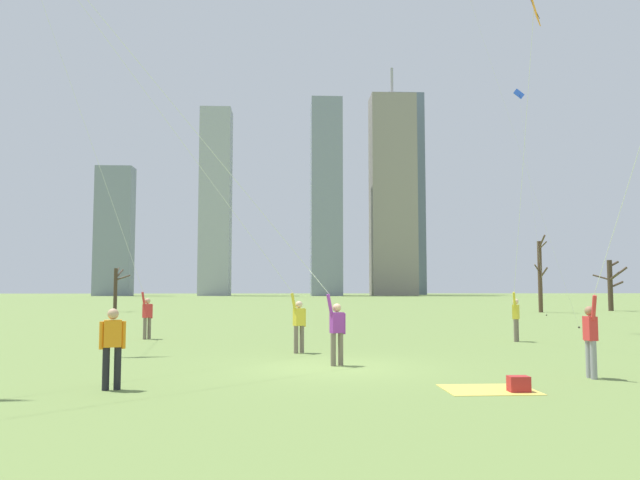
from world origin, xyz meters
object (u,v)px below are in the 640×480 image
kite_flyer_far_back_orange (519,269)px  bare_tree_rightmost (116,287)px  kite_flyer_midfield_center_yellow (631,201)px  kite_flyer_midfield_left_purple (105,191)px  bare_tree_center (540,274)px  picnic_spot (506,386)px  kite_flyer_foreground_right_green (201,186)px  bystander_far_off_by_trees (112,344)px  bare_tree_right_of_center (611,283)px  distant_kite_high_overhead_blue (522,118)px  kite_flyer_midfield_right_red (195,151)px

kite_flyer_far_back_orange → bare_tree_rightmost: kite_flyer_far_back_orange is taller
bare_tree_rightmost → kite_flyer_midfield_center_yellow: bearing=-62.0°
kite_flyer_midfield_left_purple → kite_flyer_far_back_orange: bearing=-6.4°
kite_flyer_midfield_left_purple → bare_tree_center: kite_flyer_midfield_left_purple is taller
kite_flyer_midfield_left_purple → picnic_spot: size_ratio=10.44×
kite_flyer_midfield_center_yellow → bare_tree_center: kite_flyer_midfield_center_yellow is taller
kite_flyer_foreground_right_green → bystander_far_off_by_trees: bearing=-99.3°
kite_flyer_far_back_orange → bystander_far_off_by_trees: 15.40m
kite_flyer_foreground_right_green → bare_tree_right_of_center: bearing=48.2°
kite_flyer_midfield_center_yellow → distant_kite_high_overhead_blue: distant_kite_high_overhead_blue is taller
distant_kite_high_overhead_blue → bare_tree_center: distant_kite_high_overhead_blue is taller
kite_flyer_midfield_center_yellow → bystander_far_off_by_trees: size_ratio=9.17×
picnic_spot → distant_kite_high_overhead_blue: bearing=67.8°
picnic_spot → kite_flyer_midfield_right_red: bearing=156.7°
kite_flyer_midfield_right_red → bare_tree_rightmost: size_ratio=4.70×
kite_flyer_midfield_left_purple → picnic_spot: (11.39, -11.80, -5.65)m
picnic_spot → kite_flyer_midfield_left_purple: bearing=134.0°
distant_kite_high_overhead_blue → picnic_spot: (-12.57, -30.87, -14.18)m
bare_tree_center → picnic_spot: bearing=-113.6°
kite_flyer_midfield_left_purple → kite_flyer_foreground_right_green: 7.28m
distant_kite_high_overhead_blue → bare_tree_center: 13.72m
kite_flyer_midfield_right_red → bare_tree_rightmost: 40.14m
kite_flyer_midfield_left_purple → picnic_spot: 17.35m
kite_flyer_midfield_left_purple → distant_kite_high_overhead_blue: kite_flyer_midfield_left_purple is taller
bare_tree_rightmost → bare_tree_right_of_center: bearing=-0.2°
kite_flyer_midfield_right_red → kite_flyer_midfield_left_purple: kite_flyer_midfield_left_purple is taller
bare_tree_right_of_center → kite_flyer_midfield_left_purple: bearing=-140.8°
kite_flyer_midfield_right_red → picnic_spot: bearing=-23.3°
kite_flyer_midfield_center_yellow → bystander_far_off_by_trees: (-10.61, 0.35, -2.91)m
distant_kite_high_overhead_blue → picnic_spot: 36.22m
picnic_spot → kite_flyer_foreground_right_green: bearing=138.4°
kite_flyer_midfield_right_red → kite_flyer_foreground_right_green: kite_flyer_foreground_right_green is taller
bare_tree_center → bystander_far_off_by_trees: bearing=-123.1°
kite_flyer_foreground_right_green → bare_tree_rightmost: 36.94m
kite_flyer_foreground_right_green → kite_flyer_far_back_orange: kite_flyer_foreground_right_green is taller
kite_flyer_midfield_right_red → kite_flyer_far_back_orange: kite_flyer_midfield_right_red is taller
kite_flyer_foreground_right_green → distant_kite_high_overhead_blue: bearing=51.8°
kite_flyer_midfield_center_yellow → picnic_spot: 4.66m
kite_flyer_foreground_right_green → bare_tree_rightmost: kite_flyer_foreground_right_green is taller
kite_flyer_midfield_right_red → kite_flyer_midfield_center_yellow: size_ratio=1.20×
kite_flyer_far_back_orange → bare_tree_rightmost: size_ratio=3.00×
bystander_far_off_by_trees → bare_tree_rightmost: bare_tree_rightmost is taller
bystander_far_off_by_trees → picnic_spot: bearing=-3.7°
bystander_far_off_by_trees → bare_tree_right_of_center: bearing=51.6°
kite_flyer_midfield_left_purple → kite_flyer_midfield_center_yellow: bearing=-39.4°
picnic_spot → bare_tree_center: bare_tree_center is taller
kite_flyer_far_back_orange → kite_flyer_midfield_right_red: bearing=-146.2°
kite_flyer_far_back_orange → bare_tree_center: 30.41m
kite_flyer_foreground_right_green → bystander_far_off_by_trees: size_ratio=11.75×
bystander_far_off_by_trees → picnic_spot: bystander_far_off_by_trees is taller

